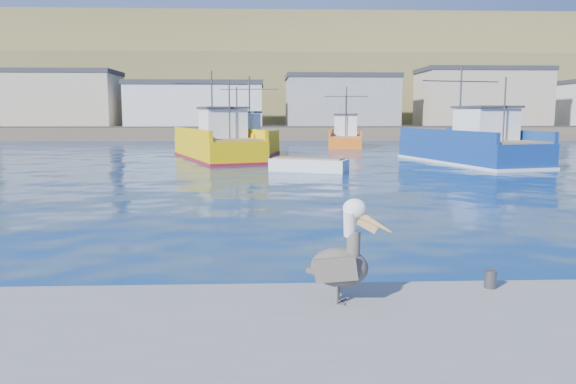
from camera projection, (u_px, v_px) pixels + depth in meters
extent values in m
plane|color=navy|center=(298.00, 265.00, 12.63)|extent=(260.00, 260.00, 0.00)
cylinder|color=#4C4C4C|center=(490.00, 279.00, 9.30)|extent=(0.20, 0.20, 0.30)
cube|color=brown|center=(269.00, 131.00, 83.75)|extent=(160.00, 30.00, 1.60)
cube|color=brown|center=(268.00, 100.00, 108.75)|extent=(180.00, 40.00, 14.00)
cube|color=brown|center=(267.00, 80.00, 127.85)|extent=(200.00, 40.00, 24.00)
cube|color=#2D2D2D|center=(270.00, 127.00, 72.75)|extent=(150.00, 5.00, 0.10)
cube|color=tan|center=(66.00, 101.00, 77.03)|extent=(14.00, 9.00, 7.00)
cube|color=#333338|center=(64.00, 72.00, 76.50)|extent=(14.28, 9.18, 0.60)
cube|color=silver|center=(197.00, 106.00, 77.89)|extent=(18.00, 11.00, 5.50)
cube|color=#333338|center=(197.00, 84.00, 77.47)|extent=(18.36, 11.22, 0.60)
cube|color=gray|center=(340.00, 103.00, 78.66)|extent=(15.00, 10.00, 6.50)
cube|color=#333338|center=(341.00, 77.00, 78.17)|extent=(15.30, 10.20, 0.60)
cube|color=tan|center=(481.00, 99.00, 79.44)|extent=(17.00, 9.00, 7.50)
cube|color=#333338|center=(482.00, 70.00, 78.87)|extent=(17.34, 9.18, 0.60)
cube|color=#E8BB06|center=(217.00, 148.00, 41.90)|extent=(7.77, 12.70, 1.57)
cube|color=#E8BB06|center=(241.00, 133.00, 42.44)|extent=(4.13, 11.22, 0.70)
cube|color=#E8BB06|center=(191.00, 133.00, 41.05)|extent=(4.13, 11.22, 0.70)
cube|color=maroon|center=(217.00, 158.00, 42.00)|extent=(7.93, 12.95, 0.25)
cube|color=#8C7251|center=(217.00, 137.00, 41.79)|extent=(7.31, 12.14, 0.10)
cube|color=white|center=(223.00, 123.00, 39.98)|extent=(3.65, 3.77, 2.00)
cube|color=#333338|center=(222.00, 108.00, 39.82)|extent=(3.96, 4.18, 0.15)
cylinder|color=#4C4C4C|center=(212.00, 104.00, 42.55)|extent=(0.15, 0.15, 5.00)
cylinder|color=#4C4C4C|center=(229.00, 111.00, 38.19)|extent=(0.13, 0.13, 4.00)
cylinder|color=#4C4C4C|center=(212.00, 84.00, 42.34)|extent=(5.33, 1.93, 0.08)
cube|color=#E8BB06|center=(247.00, 149.00, 43.97)|extent=(5.35, 10.23, 1.27)
cube|color=#E8BB06|center=(267.00, 136.00, 43.56)|extent=(2.22, 9.37, 0.70)
cube|color=#E8BB06|center=(227.00, 136.00, 44.09)|extent=(2.22, 9.37, 0.70)
cube|color=maroon|center=(247.00, 156.00, 44.05)|extent=(5.45, 10.43, 0.25)
cube|color=#8C7251|center=(247.00, 140.00, 43.87)|extent=(5.00, 9.79, 0.10)
cube|color=white|center=(242.00, 127.00, 42.30)|extent=(2.82, 2.88, 2.00)
cube|color=#333338|center=(242.00, 112.00, 42.15)|extent=(3.04, 3.20, 0.15)
cylinder|color=#4C4C4C|center=(249.00, 108.00, 44.48)|extent=(0.14, 0.14, 5.00)
cylinder|color=#4C4C4C|center=(237.00, 115.00, 40.75)|extent=(0.12, 0.12, 4.00)
cylinder|color=#4C4C4C|center=(249.00, 89.00, 44.27)|extent=(4.62, 1.08, 0.08)
cube|color=navy|center=(468.00, 151.00, 38.52)|extent=(6.94, 12.84, 1.58)
cube|color=navy|center=(494.00, 134.00, 38.89)|extent=(2.98, 11.68, 0.70)
cube|color=navy|center=(443.00, 135.00, 37.82)|extent=(2.98, 11.68, 0.70)
cube|color=silver|center=(468.00, 162.00, 38.62)|extent=(7.08, 13.10, 0.25)
cube|color=#8C7251|center=(469.00, 139.00, 38.40)|extent=(6.50, 12.29, 0.10)
cube|color=white|center=(486.00, 124.00, 36.51)|extent=(3.60, 3.65, 2.00)
cube|color=#333338|center=(487.00, 107.00, 36.36)|extent=(3.90, 4.05, 0.15)
cylinder|color=#4C4C4C|center=(460.00, 103.00, 39.22)|extent=(0.14, 0.14, 5.00)
cylinder|color=#4C4C4C|center=(504.00, 110.00, 34.64)|extent=(0.12, 0.12, 4.00)
cylinder|color=#4C4C4C|center=(461.00, 81.00, 39.01)|extent=(5.83, 1.45, 0.08)
cube|color=orange|center=(346.00, 142.00, 56.86)|extent=(4.40, 8.72, 1.08)
cube|color=orange|center=(360.00, 133.00, 56.57)|extent=(1.48, 8.09, 0.70)
cube|color=orange|center=(331.00, 133.00, 56.91)|extent=(1.48, 8.09, 0.70)
cube|color=#8C7251|center=(346.00, 136.00, 56.78)|extent=(4.10, 8.35, 0.10)
cube|color=white|center=(346.00, 125.00, 55.40)|extent=(2.49, 2.40, 2.00)
cube|color=#333338|center=(346.00, 114.00, 55.25)|extent=(2.68, 2.67, 0.15)
cylinder|color=#4C4C4C|center=(346.00, 111.00, 57.26)|extent=(0.14, 0.14, 5.00)
cylinder|color=#4C4C4C|center=(346.00, 116.00, 54.05)|extent=(0.11, 0.11, 4.00)
cylinder|color=#4C4C4C|center=(346.00, 96.00, 57.05)|extent=(4.33, 0.77, 0.08)
cube|color=silver|center=(309.00, 167.00, 32.85)|extent=(4.74, 3.17, 0.90)
cube|color=#8C7251|center=(309.00, 158.00, 32.78)|extent=(4.20, 2.69, 0.09)
cube|color=silver|center=(527.00, 148.00, 49.90)|extent=(4.18, 4.31, 0.89)
cube|color=#8C7251|center=(527.00, 143.00, 49.83)|extent=(3.63, 3.76, 0.09)
cylinder|color=#595451|center=(336.00, 295.00, 8.50)|extent=(0.08, 0.08, 0.30)
cube|color=#595451|center=(340.00, 304.00, 8.51)|extent=(0.18, 0.16, 0.02)
cylinder|color=#595451|center=(338.00, 291.00, 8.69)|extent=(0.08, 0.08, 0.30)
cube|color=#595451|center=(341.00, 300.00, 8.70)|extent=(0.18, 0.16, 0.02)
ellipsoid|color=#38332D|center=(339.00, 267.00, 8.54)|extent=(0.98, 0.72, 0.61)
cube|color=#38332D|center=(336.00, 270.00, 8.31)|extent=(0.68, 0.23, 0.44)
cube|color=#38332D|center=(339.00, 261.00, 8.77)|extent=(0.68, 0.23, 0.44)
cube|color=#38332D|center=(314.00, 270.00, 8.62)|extent=(0.27, 0.22, 0.13)
cylinder|color=#38332D|center=(353.00, 247.00, 8.45)|extent=(0.28, 0.36, 0.48)
cylinder|color=white|center=(350.00, 223.00, 8.41)|extent=(0.26, 0.35, 0.45)
ellipsoid|color=white|center=(355.00, 209.00, 8.37)|extent=(0.41, 0.35, 0.30)
cone|color=gold|center=(373.00, 222.00, 8.34)|extent=(0.63, 0.29, 0.42)
cube|color=tan|center=(366.00, 225.00, 8.37)|extent=(0.37, 0.14, 0.27)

